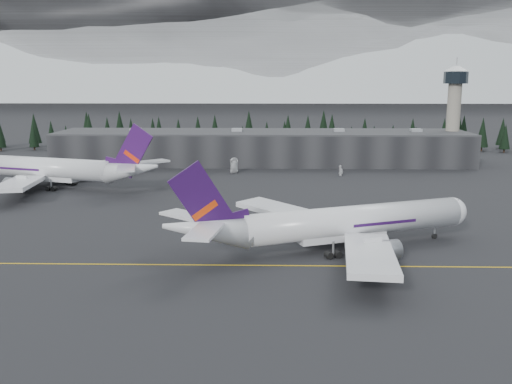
{
  "coord_description": "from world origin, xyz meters",
  "views": [
    {
      "loc": [
        2.84,
        -98.97,
        32.51
      ],
      "look_at": [
        0.0,
        20.0,
        9.0
      ],
      "focal_mm": 40.0,
      "sensor_mm": 36.0,
      "label": 1
    }
  ],
  "objects_px": {
    "jet_parked": "(57,169)",
    "control_tower": "(454,103)",
    "gse_vehicle_a": "(234,171)",
    "jet_main": "(329,224)",
    "gse_vehicle_b": "(341,174)",
    "terminal": "(262,147)"
  },
  "relations": [
    {
      "from": "jet_parked",
      "to": "control_tower",
      "type": "bearing_deg",
      "value": -139.92
    },
    {
      "from": "control_tower",
      "to": "gse_vehicle_a",
      "type": "height_order",
      "value": "control_tower"
    },
    {
      "from": "jet_main",
      "to": "gse_vehicle_a",
      "type": "xyz_separation_m",
      "value": [
        -24.05,
        92.45,
        -4.55
      ]
    },
    {
      "from": "control_tower",
      "to": "gse_vehicle_a",
      "type": "distance_m",
      "value": 92.12
    },
    {
      "from": "jet_parked",
      "to": "gse_vehicle_b",
      "type": "height_order",
      "value": "jet_parked"
    },
    {
      "from": "terminal",
      "to": "control_tower",
      "type": "relative_size",
      "value": 4.24
    },
    {
      "from": "terminal",
      "to": "gse_vehicle_b",
      "type": "relative_size",
      "value": 42.68
    },
    {
      "from": "gse_vehicle_a",
      "to": "jet_parked",
      "type": "bearing_deg",
      "value": -171.73
    },
    {
      "from": "terminal",
      "to": "jet_parked",
      "type": "bearing_deg",
      "value": -138.97
    },
    {
      "from": "control_tower",
      "to": "gse_vehicle_a",
      "type": "xyz_separation_m",
      "value": [
        -84.72,
        -28.23,
        -22.63
      ]
    },
    {
      "from": "jet_parked",
      "to": "jet_main",
      "type": "bearing_deg",
      "value": 157.65
    },
    {
      "from": "gse_vehicle_b",
      "to": "jet_parked",
      "type": "bearing_deg",
      "value": -73.74
    },
    {
      "from": "control_tower",
      "to": "jet_main",
      "type": "bearing_deg",
      "value": -116.69
    },
    {
      "from": "jet_main",
      "to": "gse_vehicle_b",
      "type": "height_order",
      "value": "jet_main"
    },
    {
      "from": "terminal",
      "to": "control_tower",
      "type": "height_order",
      "value": "control_tower"
    },
    {
      "from": "gse_vehicle_b",
      "to": "gse_vehicle_a",
      "type": "bearing_deg",
      "value": -96.15
    },
    {
      "from": "control_tower",
      "to": "gse_vehicle_a",
      "type": "bearing_deg",
      "value": -161.57
    },
    {
      "from": "terminal",
      "to": "control_tower",
      "type": "xyz_separation_m",
      "value": [
        75.0,
        3.0,
        17.11
      ]
    },
    {
      "from": "terminal",
      "to": "control_tower",
      "type": "bearing_deg",
      "value": 2.29
    },
    {
      "from": "jet_main",
      "to": "terminal",
      "type": "bearing_deg",
      "value": 75.58
    },
    {
      "from": "gse_vehicle_a",
      "to": "gse_vehicle_b",
      "type": "bearing_deg",
      "value": -27.99
    },
    {
      "from": "terminal",
      "to": "jet_main",
      "type": "distance_m",
      "value": 118.56
    }
  ]
}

